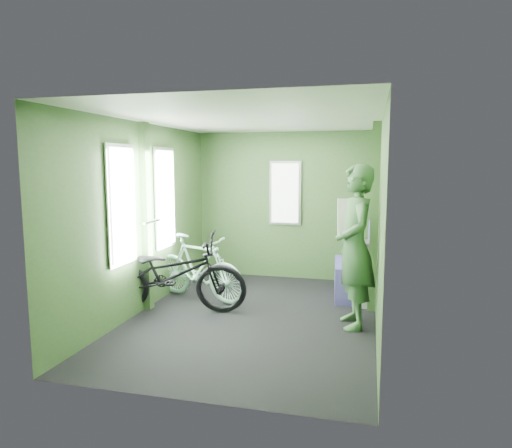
{
  "coord_description": "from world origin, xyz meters",
  "views": [
    {
      "loc": [
        1.3,
        -5.06,
        1.79
      ],
      "look_at": [
        0.0,
        0.1,
        1.1
      ],
      "focal_mm": 32.0,
      "sensor_mm": 36.0,
      "label": 1
    }
  ],
  "objects_px": {
    "bicycle_mint": "(199,300)",
    "bench_seat": "(357,275)",
    "passenger": "(355,247)",
    "waste_box": "(365,274)",
    "bicycle_black": "(172,312)"
  },
  "relations": [
    {
      "from": "bicycle_black",
      "to": "passenger",
      "type": "relative_size",
      "value": 1.02
    },
    {
      "from": "bicycle_black",
      "to": "waste_box",
      "type": "relative_size",
      "value": 2.22
    },
    {
      "from": "bicycle_black",
      "to": "bench_seat",
      "type": "distance_m",
      "value": 2.51
    },
    {
      "from": "bicycle_mint",
      "to": "waste_box",
      "type": "distance_m",
      "value": 2.21
    },
    {
      "from": "waste_box",
      "to": "bicycle_mint",
      "type": "bearing_deg",
      "value": -171.5
    },
    {
      "from": "bench_seat",
      "to": "waste_box",
      "type": "bearing_deg",
      "value": -77.41
    },
    {
      "from": "waste_box",
      "to": "bench_seat",
      "type": "xyz_separation_m",
      "value": [
        -0.11,
        0.36,
        -0.12
      ]
    },
    {
      "from": "bicycle_mint",
      "to": "bench_seat",
      "type": "relative_size",
      "value": 1.48
    },
    {
      "from": "bicycle_mint",
      "to": "bench_seat",
      "type": "xyz_separation_m",
      "value": [
        2.03,
        0.68,
        0.3
      ]
    },
    {
      "from": "passenger",
      "to": "bicycle_mint",
      "type": "bearing_deg",
      "value": -118.07
    },
    {
      "from": "bicycle_mint",
      "to": "waste_box",
      "type": "height_order",
      "value": "waste_box"
    },
    {
      "from": "passenger",
      "to": "waste_box",
      "type": "bearing_deg",
      "value": 158.21
    },
    {
      "from": "passenger",
      "to": "bicycle_black",
      "type": "bearing_deg",
      "value": -102.9
    },
    {
      "from": "bicycle_mint",
      "to": "passenger",
      "type": "height_order",
      "value": "passenger"
    },
    {
      "from": "passenger",
      "to": "waste_box",
      "type": "xyz_separation_m",
      "value": [
        0.11,
        0.82,
        -0.49
      ]
    }
  ]
}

